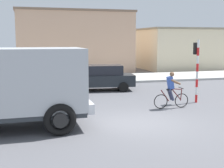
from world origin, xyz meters
TOP-DOWN VIEW (x-y plane):
  - ground_plane at (0.00, 0.00)m, footprint 120.00×120.00m
  - sidewalk_far at (0.00, 13.09)m, footprint 80.00×5.00m
  - truck_foreground at (-4.89, 0.49)m, footprint 5.44×2.90m
  - cyclist at (2.17, 2.12)m, footprint 1.73×0.50m
  - traffic_light_pole at (4.02, 3.08)m, footprint 0.24×0.43m
  - car_red_near at (-3.10, 8.80)m, footprint 4.32×2.81m
  - car_white_mid at (0.29, 8.02)m, footprint 4.19×2.27m
  - building_mid_block at (0.24, 20.36)m, footprint 11.02×7.16m
  - building_corner_right at (11.99, 19.95)m, footprint 8.60×6.75m

SIDE VIEW (x-z plane):
  - ground_plane at x=0.00m, z-range 0.00..0.00m
  - sidewalk_far at x=0.00m, z-range 0.00..0.16m
  - car_red_near at x=-3.10m, z-range 0.02..1.62m
  - car_white_mid at x=0.29m, z-range 0.02..1.62m
  - cyclist at x=2.17m, z-range 0.00..1.72m
  - truck_foreground at x=-4.89m, z-range 0.22..3.12m
  - traffic_light_pole at x=4.02m, z-range 0.47..3.67m
  - building_corner_right at x=11.99m, z-range 0.00..4.40m
  - building_mid_block at x=0.24m, z-range 0.00..5.93m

